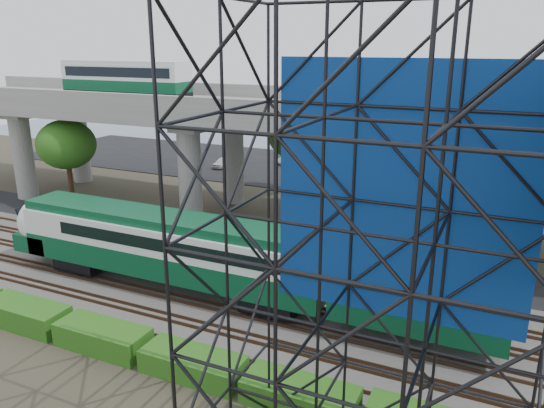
% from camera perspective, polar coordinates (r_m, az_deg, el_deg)
% --- Properties ---
extents(ground, '(140.00, 140.00, 0.00)m').
position_cam_1_polar(ground, '(28.02, -5.31, -12.72)').
color(ground, '#474233').
rests_on(ground, ground).
extents(ballast_bed, '(90.00, 12.00, 0.20)m').
position_cam_1_polar(ballast_bed, '(29.50, -3.34, -10.84)').
color(ballast_bed, slate).
rests_on(ballast_bed, ground).
extents(service_road, '(90.00, 5.00, 0.08)m').
position_cam_1_polar(service_road, '(36.52, 2.97, -5.27)').
color(service_road, black).
rests_on(service_road, ground).
extents(parking_lot, '(90.00, 18.00, 0.08)m').
position_cam_1_polar(parking_lot, '(57.99, 11.73, 2.82)').
color(parking_lot, black).
rests_on(parking_lot, ground).
extents(harbor_water, '(140.00, 40.00, 0.03)m').
position_cam_1_polar(harbor_water, '(79.15, 15.50, 6.27)').
color(harbor_water, '#465B73').
rests_on(harbor_water, ground).
extents(rail_tracks, '(90.00, 9.52, 0.16)m').
position_cam_1_polar(rail_tracks, '(29.42, -3.35, -10.53)').
color(rail_tracks, '#472D1E').
rests_on(rail_tracks, ballast_bed).
extents(commuter_train, '(29.30, 3.06, 4.30)m').
position_cam_1_polar(commuter_train, '(29.51, -7.77, -5.01)').
color(commuter_train, black).
rests_on(commuter_train, rail_tracks).
extents(overpass, '(80.00, 12.00, 12.40)m').
position_cam_1_polar(overpass, '(39.83, 4.33, 8.78)').
color(overpass, '#9E9B93').
rests_on(overpass, ground).
extents(scaffold_tower, '(9.36, 6.36, 15.00)m').
position_cam_1_polar(scaffold_tower, '(14.73, 10.78, -8.95)').
color(scaffold_tower, black).
rests_on(scaffold_tower, ground).
extents(hedge_strip, '(34.60, 1.80, 1.20)m').
position_cam_1_polar(hedge_strip, '(24.18, -8.50, -16.57)').
color(hedge_strip, '#225012').
rests_on(hedge_strip, ground).
extents(trees, '(40.94, 16.94, 7.69)m').
position_cam_1_polar(trees, '(41.70, 0.05, 5.51)').
color(trees, '#382314').
rests_on(trees, ground).
extents(suv, '(5.96, 4.04, 1.52)m').
position_cam_1_polar(suv, '(41.96, -14.56, -1.67)').
color(suv, black).
rests_on(suv, service_road).
extents(parked_cars, '(37.80, 9.55, 1.26)m').
position_cam_1_polar(parked_cars, '(56.99, 13.76, 3.09)').
color(parked_cars, silver).
rests_on(parked_cars, parking_lot).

